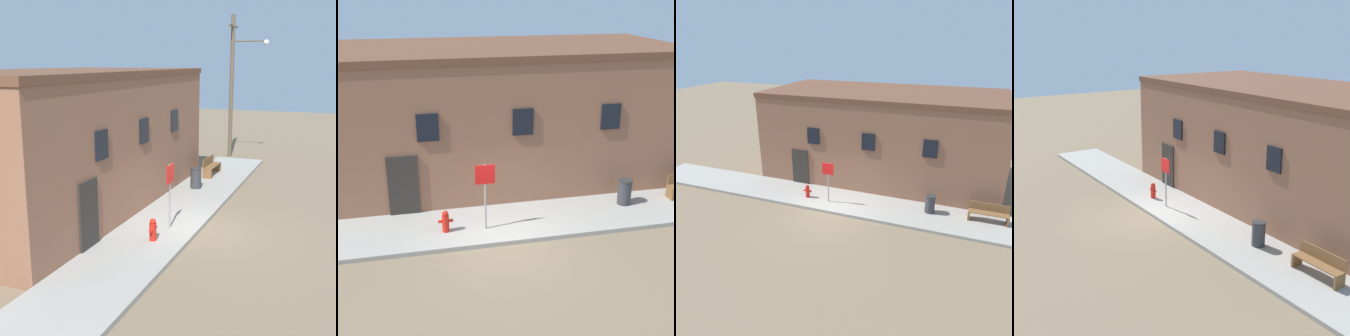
% 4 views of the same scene
% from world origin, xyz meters
% --- Properties ---
extents(ground_plane, '(80.00, 80.00, 0.00)m').
position_xyz_m(ground_plane, '(0.00, 0.00, 0.00)').
color(ground_plane, '#7A664C').
extents(sidewalk, '(23.50, 2.59, 0.15)m').
position_xyz_m(sidewalk, '(0.00, 1.29, 0.07)').
color(sidewalk, '#9E998E').
rests_on(sidewalk, ground).
extents(brick_building, '(13.57, 6.74, 5.24)m').
position_xyz_m(brick_building, '(1.23, 5.90, 2.62)').
color(brick_building, '#8E5B42').
rests_on(brick_building, ground).
extents(fire_hydrant, '(0.46, 0.22, 0.71)m').
position_xyz_m(fire_hydrant, '(-1.61, 1.02, 0.50)').
color(fire_hydrant, red).
rests_on(fire_hydrant, sidewalk).
extents(stop_sign, '(0.61, 0.06, 2.15)m').
position_xyz_m(stop_sign, '(-0.36, 0.94, 1.63)').
color(stop_sign, gray).
rests_on(stop_sign, sidewalk).
extents(trash_bin, '(0.49, 0.49, 0.90)m').
position_xyz_m(trash_bin, '(4.71, 1.68, 0.60)').
color(trash_bin, '#333338').
rests_on(trash_bin, sidewalk).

